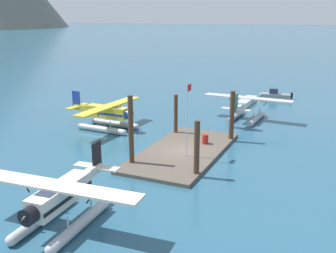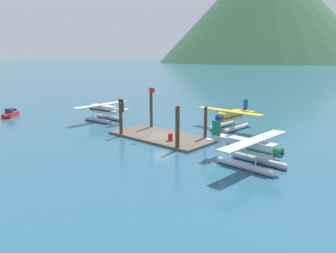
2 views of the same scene
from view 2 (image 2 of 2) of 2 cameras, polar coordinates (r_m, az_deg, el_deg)
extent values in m
plane|color=#285670|center=(41.61, -1.12, -1.97)|extent=(1200.00, 1200.00, 0.00)
cube|color=brown|center=(41.57, -1.13, -1.77)|extent=(13.66, 6.49, 0.30)
cylinder|color=#4C3323|center=(42.36, -8.37, 1.24)|extent=(0.44, 0.44, 4.44)
cylinder|color=#4C3323|center=(35.55, 1.69, -0.34)|extent=(0.47, 0.47, 5.00)
cylinder|color=#4C3323|center=(45.96, -3.00, 3.14)|extent=(0.42, 0.42, 5.87)
cylinder|color=#4C3323|center=(40.26, 6.65, 0.55)|extent=(0.39, 0.39, 4.23)
cylinder|color=silver|center=(41.19, -3.29, 2.69)|extent=(0.08, 0.08, 6.19)
cube|color=red|center=(40.50, -2.88, 6.45)|extent=(0.90, 0.03, 0.56)
sphere|color=gold|center=(40.78, -3.34, 7.05)|extent=(0.10, 0.10, 0.10)
cylinder|color=#AD1E19|center=(38.90, 0.42, -1.87)|extent=(0.58, 0.58, 0.88)
torus|color=#AD1E19|center=(38.90, 0.42, -1.87)|extent=(0.62, 0.62, 0.04)
cone|color=#386042|center=(527.90, 16.77, 19.83)|extent=(312.94, 312.94, 164.96)
cylinder|color=#B7BABF|center=(52.43, -12.35, 1.13)|extent=(5.63, 0.99, 0.64)
sphere|color=#B7BABF|center=(54.58, -14.24, 1.47)|extent=(0.64, 0.64, 0.64)
cylinder|color=#B7BABF|center=(54.02, -10.32, 1.54)|extent=(5.63, 0.99, 0.64)
sphere|color=#B7BABF|center=(56.11, -12.23, 1.87)|extent=(0.64, 0.64, 0.64)
cylinder|color=#B7BABF|center=(53.22, -13.21, 1.98)|extent=(0.10, 0.10, 0.70)
cylinder|color=#B7BABF|center=(51.40, -11.53, 1.70)|extent=(0.10, 0.10, 0.70)
cylinder|color=#B7BABF|center=(54.79, -11.19, 2.37)|extent=(0.10, 0.10, 0.70)
cylinder|color=#B7BABF|center=(53.02, -9.48, 2.11)|extent=(0.10, 0.10, 0.70)
cube|color=silver|center=(52.93, -11.40, 3.06)|extent=(4.87, 1.54, 1.20)
cube|color=black|center=(52.95, -11.39, 2.95)|extent=(4.77, 1.56, 0.24)
cube|color=#283347|center=(53.70, -12.17, 3.51)|extent=(1.16, 1.12, 0.56)
cube|color=silver|center=(53.06, -11.64, 3.80)|extent=(2.06, 10.47, 0.14)
cylinder|color=black|center=(51.73, -13.47, 3.12)|extent=(0.12, 0.63, 0.84)
cylinder|color=black|center=(54.54, -9.87, 3.75)|extent=(0.12, 0.63, 0.84)
cylinder|color=black|center=(54.99, -13.24, 3.32)|extent=(0.66, 1.00, 0.96)
cone|color=black|center=(55.34, -13.53, 3.36)|extent=(0.37, 0.38, 0.36)
cube|color=silver|center=(50.52, -8.99, 2.82)|extent=(2.22, 0.58, 0.56)
cube|color=black|center=(49.74, -8.31, 3.69)|extent=(1.01, 0.18, 1.90)
cube|color=silver|center=(49.93, -8.36, 2.85)|extent=(1.00, 3.24, 0.10)
cylinder|color=#B7BABF|center=(33.02, 15.53, -5.73)|extent=(5.63, 0.92, 0.64)
sphere|color=#B7BABF|center=(31.86, 19.94, -6.71)|extent=(0.64, 0.64, 0.64)
cylinder|color=#B7BABF|center=(30.96, 13.24, -6.83)|extent=(5.63, 0.92, 0.64)
sphere|color=#B7BABF|center=(29.71, 17.89, -7.95)|extent=(0.64, 0.64, 0.64)
cylinder|color=#B7BABF|center=(32.30, 17.46, -5.02)|extent=(0.10, 0.10, 0.70)
cylinder|color=#B7BABF|center=(33.39, 13.80, -4.23)|extent=(0.10, 0.10, 0.70)
cylinder|color=#B7BABF|center=(30.18, 15.26, -6.11)|extent=(0.10, 0.10, 0.70)
cylinder|color=#B7BABF|center=(31.34, 11.43, -5.21)|extent=(0.10, 0.10, 0.70)
cube|color=silver|center=(31.51, 14.58, -3.47)|extent=(4.86, 1.48, 1.20)
cube|color=#196B47|center=(31.54, 14.57, -3.65)|extent=(4.76, 1.50, 0.24)
cube|color=#283347|center=(30.92, 16.34, -3.24)|extent=(1.15, 1.11, 0.56)
cube|color=silver|center=(31.19, 15.13, -2.39)|extent=(1.93, 10.46, 0.14)
cylinder|color=#196B47|center=(33.16, 16.98, -2.23)|extent=(0.11, 0.63, 0.84)
cylinder|color=#196B47|center=(29.44, 12.96, -3.83)|extent=(0.11, 0.63, 0.84)
cylinder|color=#196B47|center=(30.32, 19.00, -4.38)|extent=(0.65, 0.99, 0.96)
cone|color=black|center=(30.15, 19.77, -4.54)|extent=(0.37, 0.38, 0.36)
cube|color=silver|center=(33.15, 9.74, -2.28)|extent=(2.22, 0.55, 0.56)
cube|color=#196B47|center=(33.45, 8.53, -0.60)|extent=(1.00, 0.17, 1.90)
cube|color=silver|center=(33.57, 8.63, -1.88)|extent=(0.96, 3.24, 0.10)
cylinder|color=#B7BABF|center=(46.74, 12.13, -0.23)|extent=(0.88, 5.62, 0.64)
sphere|color=#B7BABF|center=(44.44, 10.21, -0.81)|extent=(0.64, 0.64, 0.64)
cylinder|color=#B7BABF|center=(48.07, 9.61, 0.22)|extent=(0.88, 5.62, 0.64)
sphere|color=#B7BABF|center=(45.83, 7.62, -0.31)|extent=(0.64, 0.64, 0.64)
cylinder|color=#B7BABF|center=(45.60, 11.37, 0.35)|extent=(0.10, 0.10, 0.70)
cylinder|color=#B7BABF|center=(47.60, 12.94, 0.78)|extent=(0.10, 0.10, 0.70)
cylinder|color=#B7BABF|center=(46.96, 8.81, 0.80)|extent=(0.10, 0.10, 0.70)
cylinder|color=#B7BABF|center=(48.91, 10.44, 1.20)|extent=(0.10, 0.10, 0.70)
cube|color=yellow|center=(47.07, 10.93, 1.92)|extent=(1.44, 4.85, 1.20)
cube|color=#1E389E|center=(47.09, 10.93, 1.80)|extent=(1.46, 4.75, 0.24)
cube|color=#283347|center=(46.13, 10.21, 2.15)|extent=(1.10, 1.14, 0.56)
cube|color=yellow|center=(46.71, 10.76, 2.68)|extent=(10.45, 1.84, 0.14)
cylinder|color=#1E389E|center=(45.62, 13.05, 1.92)|extent=(0.62, 0.11, 0.84)
cylinder|color=#1E389E|center=(47.99, 8.56, 2.62)|extent=(0.62, 0.11, 0.84)
cylinder|color=#1E389E|center=(44.87, 9.04, 1.48)|extent=(0.98, 0.64, 0.96)
cone|color=black|center=(44.51, 8.70, 1.40)|extent=(0.37, 0.36, 0.36)
cube|color=yellow|center=(49.77, 13.00, 2.51)|extent=(0.53, 2.22, 0.56)
cube|color=#1E389E|center=(50.40, 13.58, 3.58)|extent=(0.16, 1.00, 1.90)
cube|color=yellow|center=(50.43, 13.47, 2.73)|extent=(3.23, 0.93, 0.10)
cube|color=#B2231E|center=(62.16, -26.11, 1.91)|extent=(4.09, 3.97, 0.70)
sphere|color=#B2231E|center=(60.24, -26.81, 1.54)|extent=(0.70, 0.70, 0.70)
cube|color=#283347|center=(61.77, -26.28, 2.54)|extent=(1.63, 1.62, 0.80)
cube|color=black|center=(64.23, -25.42, 2.51)|extent=(0.48, 0.48, 0.80)
camera|label=1|loc=(60.54, -32.55, 11.92)|focal=41.76mm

